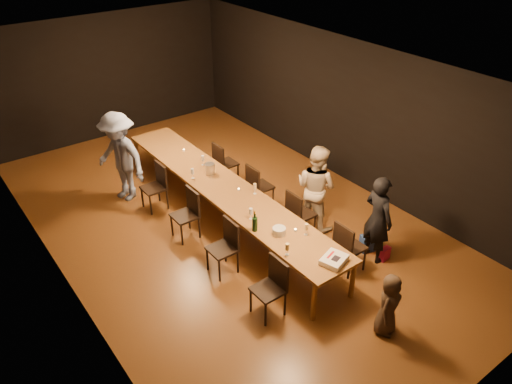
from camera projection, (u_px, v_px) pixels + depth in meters
ground at (225, 220)px, 9.53m from camera, size 10.00×10.00×0.00m
room_shell at (221, 120)px, 8.45m from camera, size 6.04×10.04×3.02m
table at (224, 189)px, 9.17m from camera, size 0.90×6.00×0.75m
chair_right_0 at (350, 246)px, 8.09m from camera, size 0.42×0.42×0.93m
chair_right_1 at (301, 213)px, 8.91m from camera, size 0.42×0.42×0.93m
chair_right_2 at (260, 186)px, 9.73m from camera, size 0.42×0.42×0.93m
chair_right_3 at (226, 163)px, 10.54m from camera, size 0.42×0.42×0.93m
chair_left_0 at (268, 289)px, 7.22m from camera, size 0.42×0.42×0.93m
chair_left_1 at (222, 249)px, 8.04m from camera, size 0.42×0.42×0.93m
chair_left_2 at (185, 215)px, 8.85m from camera, size 0.42×0.42×0.93m
chair_left_3 at (153, 188)px, 9.67m from camera, size 0.42×0.42×0.93m
woman_birthday at (378, 219)px, 8.19m from camera, size 0.42×0.60×1.57m
woman_tan at (316, 187)px, 9.00m from camera, size 0.77×0.91×1.63m
man_blue at (120, 157)px, 9.77m from camera, size 1.03×1.35×1.85m
child at (389, 304)px, 6.92m from camera, size 0.57×0.48×0.99m
gift_bag_red at (385, 254)px, 8.48m from camera, size 0.21×0.12×0.23m
gift_bag_blue at (368, 243)px, 8.67m from camera, size 0.29×0.23×0.31m
birthday_cake at (334, 260)px, 7.28m from camera, size 0.46×0.41×0.09m
plate_stack at (279, 231)px, 7.86m from camera, size 0.22×0.22×0.12m
champagne_bottle at (255, 221)px, 7.88m from camera, size 0.10×0.10×0.37m
ice_bucket at (210, 169)px, 9.51m from camera, size 0.20×0.20×0.21m
wineglass_0 at (287, 249)px, 7.40m from camera, size 0.06×0.06×0.21m
wineglass_1 at (306, 229)px, 7.82m from camera, size 0.06×0.06×0.21m
wineglass_2 at (251, 214)px, 8.20m from camera, size 0.06×0.06×0.21m
wineglass_3 at (255, 189)px, 8.88m from camera, size 0.06×0.06×0.21m
wineglass_4 at (193, 174)px, 9.35m from camera, size 0.06×0.06×0.21m
wineglass_5 at (203, 160)px, 9.81m from camera, size 0.06×0.06×0.21m
tealight_near at (295, 230)px, 7.96m from camera, size 0.05×0.05×0.03m
tealight_mid at (239, 189)px, 9.03m from camera, size 0.05×0.05×0.03m
tealight_far at (184, 150)px, 10.38m from camera, size 0.05×0.05×0.03m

